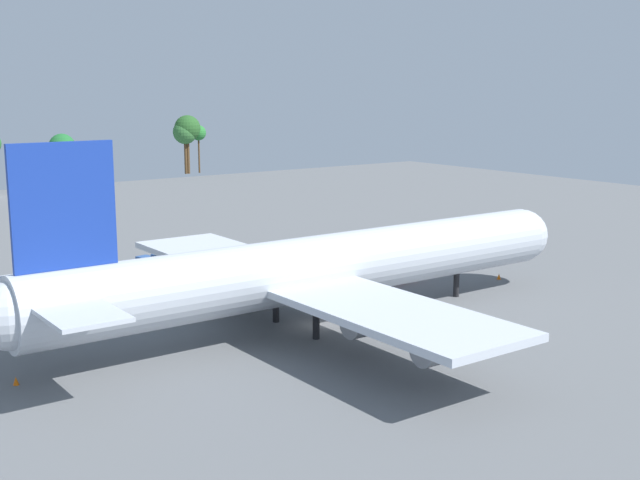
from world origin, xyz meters
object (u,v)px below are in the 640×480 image
(maintenance_van, at_px, (153,262))
(safety_cone_nose, at_px, (499,276))
(cargo_airplane, at_px, (318,268))
(cargo_loader, at_px, (395,272))
(safety_cone_tail, at_px, (16,381))

(maintenance_van, xyz_separation_m, safety_cone_nose, (34.17, -30.78, -0.87))
(cargo_airplane, distance_m, cargo_loader, 23.03)
(cargo_airplane, relative_size, cargo_loader, 15.24)
(cargo_loader, bearing_deg, cargo_airplane, -151.98)
(cargo_airplane, height_order, cargo_loader, cargo_airplane)
(cargo_loader, relative_size, safety_cone_nose, 6.06)
(safety_cone_nose, bearing_deg, maintenance_van, 137.99)
(cargo_airplane, relative_size, safety_cone_nose, 92.36)
(maintenance_van, relative_size, safety_cone_tail, 7.58)
(cargo_loader, bearing_deg, maintenance_van, 134.58)
(maintenance_van, bearing_deg, safety_cone_nose, -42.01)
(cargo_loader, xyz_separation_m, safety_cone_nose, (11.28, -7.55, -0.67))
(cargo_airplane, bearing_deg, safety_cone_nose, 5.52)
(cargo_loader, height_order, safety_cone_tail, cargo_loader)
(cargo_loader, xyz_separation_m, safety_cone_tail, (-50.51, -9.75, -0.68))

